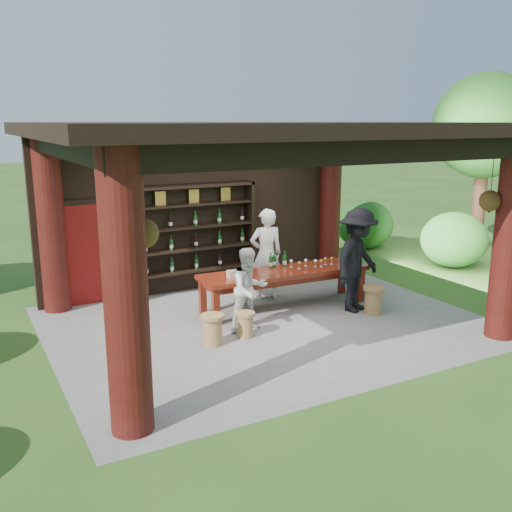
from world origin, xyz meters
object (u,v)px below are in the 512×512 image
stool_near_left (245,324)px  stool_far_left (213,329)px  guest_woman (249,290)px  napkin_basket (235,274)px  wine_shelf (196,238)px  host (266,254)px  tasting_table (284,276)px  guest_man (358,260)px  stool_near_right (373,299)px

stool_near_left → stool_far_left: stool_far_left is taller
guest_woman → napkin_basket: guest_woman is taller
guest_woman → wine_shelf: bearing=82.6°
wine_shelf → host: wine_shelf is taller
tasting_table → guest_woman: size_ratio=2.33×
stool_near_left → stool_far_left: size_ratio=0.85×
guest_man → wine_shelf: bearing=106.0°
tasting_table → host: (-0.02, 0.69, 0.29)m
stool_far_left → guest_woman: bearing=20.9°
guest_woman → guest_man: bearing=-6.3°
stool_far_left → guest_man: bearing=5.0°
stool_near_right → host: 2.30m
stool_near_right → host: host is taller
stool_near_left → stool_near_right: stool_near_right is taller
guest_woman → napkin_basket: 0.71m
guest_woman → guest_man: size_ratio=0.74×
stool_near_right → napkin_basket: 2.64m
wine_shelf → stool_far_left: wine_shelf is taller
stool_near_right → guest_man: guest_man is taller
wine_shelf → guest_man: (2.17, -2.64, -0.15)m
wine_shelf → stool_near_left: 3.03m
wine_shelf → stool_near_right: bearing=-51.8°
stool_far_left → napkin_basket: bearing=48.4°
napkin_basket → stool_far_left: bearing=-131.6°
tasting_table → stool_near_left: (-1.37, -1.02, -0.40)m
napkin_basket → stool_near_left: bearing=-106.5°
wine_shelf → stool_near_right: size_ratio=4.84×
tasting_table → napkin_basket: size_ratio=12.98×
host → stool_far_left: bearing=52.9°
stool_far_left → guest_woman: size_ratio=0.35×
host → guest_man: 1.87m
stool_near_left → stool_far_left: (-0.61, -0.05, 0.04)m
tasting_table → napkin_basket: (-1.08, -0.05, 0.19)m
wine_shelf → guest_woman: 2.63m
wine_shelf → stool_near_right: wine_shelf is taller
host → guest_man: bearing=138.7°
wine_shelf → host: bearing=-48.4°
stool_near_left → wine_shelf: bearing=83.6°
stool_near_right → napkin_basket: size_ratio=2.05×
tasting_table → napkin_basket: bearing=-177.4°
stool_near_left → host: 2.29m
wine_shelf → stool_far_left: size_ratio=5.09×
tasting_table → stool_near_right: 1.72m
wine_shelf → tasting_table: wine_shelf is taller
guest_man → stool_near_right: bearing=-86.4°
guest_woman → napkin_basket: (0.07, 0.70, 0.10)m
wine_shelf → tasting_table: 2.19m
tasting_table → guest_woman: guest_woman is taller
napkin_basket → guest_woman: bearing=-95.6°
tasting_table → stool_near_left: size_ratio=7.80×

